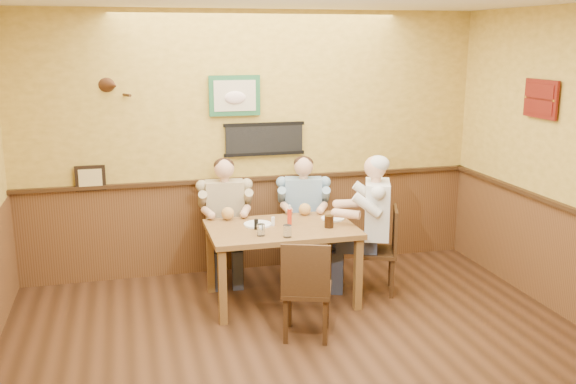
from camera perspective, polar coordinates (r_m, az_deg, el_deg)
name	(u,v)px	position (r m, az deg, el deg)	size (l,w,h in m)	color
room	(335,153)	(4.69, 4.17, 3.46)	(5.02, 5.03, 2.81)	black
dining_table	(282,236)	(6.16, -0.57, -3.93)	(1.40, 0.90, 0.75)	brown
chair_back_left	(226,241)	(6.86, -5.56, -4.33)	(0.38, 0.38, 0.82)	#3C2513
chair_back_right	(303,236)	(7.01, 1.35, -3.91)	(0.37, 0.37, 0.81)	#3C2513
chair_right_end	(376,250)	(6.51, 7.80, -5.11)	(0.40, 0.40, 0.88)	#3C2513
chair_near_side	(307,287)	(5.51, 1.69, -8.47)	(0.41, 0.41, 0.88)	#3C2513
diner_tan_shirt	(225,225)	(6.81, -5.59, -2.93)	(0.54, 0.54, 1.17)	tan
diner_blue_polo	(303,221)	(6.96, 1.36, -2.55)	(0.53, 0.53, 1.15)	#7898B4
diner_white_elder	(376,232)	(6.45, 7.85, -3.53)	(0.58, 0.58, 1.25)	silver
water_glass_left	(261,230)	(5.85, -2.42, -3.39)	(0.07, 0.07, 0.11)	silver
water_glass_mid	(287,231)	(5.80, -0.05, -3.50)	(0.08, 0.08, 0.11)	silver
cola_tumbler	(329,221)	(6.11, 3.67, -2.63)	(0.09, 0.09, 0.12)	black
hot_sauce_bottle	(290,216)	(6.16, 0.13, -2.15)	(0.04, 0.04, 0.18)	red
salt_shaker	(273,221)	(6.16, -1.33, -2.61)	(0.03, 0.03, 0.08)	white
pepper_shaker	(256,224)	(6.04, -2.85, -2.88)	(0.04, 0.04, 0.10)	black
plate_far_left	(258,224)	(6.19, -2.72, -2.88)	(0.27, 0.27, 0.02)	white
plate_far_right	(333,218)	(6.40, 4.01, -2.35)	(0.23, 0.23, 0.02)	white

